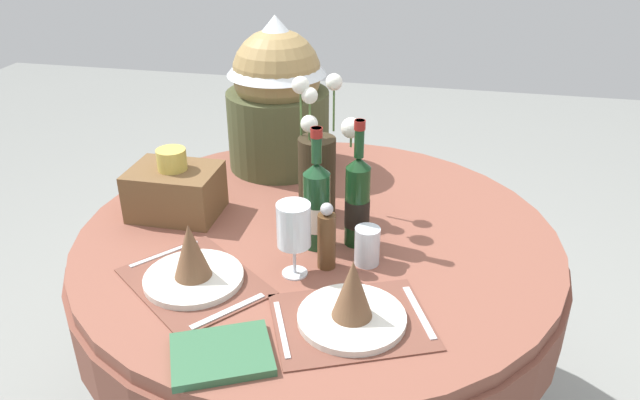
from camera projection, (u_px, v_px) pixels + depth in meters
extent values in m
cylinder|color=brown|center=(318.00, 237.00, 1.71)|extent=(1.32, 1.32, 0.04)
cylinder|color=brown|center=(318.00, 267.00, 1.76)|extent=(1.35, 1.35, 0.16)
cylinder|color=black|center=(318.00, 341.00, 1.89)|extent=(0.12, 0.12, 0.71)
cube|color=brown|center=(194.00, 281.00, 1.49)|extent=(0.43, 0.42, 0.00)
cylinder|color=silver|center=(194.00, 278.00, 1.48)|extent=(0.24, 0.24, 0.02)
cone|color=brown|center=(191.00, 250.00, 1.45)|extent=(0.09, 0.09, 0.14)
cube|color=silver|center=(164.00, 254.00, 1.59)|extent=(0.13, 0.16, 0.00)
cube|color=silver|center=(228.00, 311.00, 1.38)|extent=(0.13, 0.16, 0.00)
cube|color=brown|center=(352.00, 321.00, 1.35)|extent=(0.41, 0.37, 0.00)
cylinder|color=silver|center=(352.00, 318.00, 1.35)|extent=(0.24, 0.24, 0.02)
cone|color=brown|center=(353.00, 289.00, 1.31)|extent=(0.09, 0.09, 0.14)
cube|color=silver|center=(282.00, 329.00, 1.32)|extent=(0.08, 0.18, 0.00)
cube|color=silver|center=(419.00, 312.00, 1.38)|extent=(0.09, 0.18, 0.00)
cylinder|color=#332819|center=(317.00, 178.00, 1.74)|extent=(0.11, 0.11, 0.24)
sphere|color=white|center=(309.00, 124.00, 1.65)|extent=(0.05, 0.05, 0.05)
cylinder|color=#4C7038|center=(309.00, 134.00, 1.67)|extent=(0.01, 0.01, 0.03)
sphere|color=white|center=(301.00, 85.00, 1.64)|extent=(0.05, 0.05, 0.05)
cylinder|color=#4C7038|center=(301.00, 113.00, 1.67)|extent=(0.01, 0.01, 0.13)
sphere|color=white|center=(334.00, 82.00, 1.67)|extent=(0.05, 0.05, 0.05)
cylinder|color=#4C7038|center=(334.00, 109.00, 1.70)|extent=(0.01, 0.01, 0.13)
sphere|color=white|center=(351.00, 128.00, 1.60)|extent=(0.05, 0.05, 0.05)
cylinder|color=#4C7038|center=(351.00, 141.00, 1.62)|extent=(0.01, 0.01, 0.04)
sphere|color=white|center=(310.00, 95.00, 1.64)|extent=(0.04, 0.04, 0.04)
cylinder|color=#4C7038|center=(310.00, 119.00, 1.67)|extent=(0.01, 0.01, 0.11)
cylinder|color=#194223|center=(317.00, 211.00, 1.59)|extent=(0.07, 0.07, 0.21)
cylinder|color=silver|center=(317.00, 216.00, 1.60)|extent=(0.07, 0.07, 0.07)
cone|color=#194223|center=(317.00, 168.00, 1.54)|extent=(0.07, 0.07, 0.03)
cylinder|color=#194223|center=(317.00, 145.00, 1.51)|extent=(0.03, 0.03, 0.09)
cylinder|color=maroon|center=(317.00, 133.00, 1.49)|extent=(0.03, 0.03, 0.02)
cylinder|color=#143819|center=(357.00, 206.00, 1.60)|extent=(0.06, 0.06, 0.22)
cylinder|color=black|center=(357.00, 212.00, 1.61)|extent=(0.07, 0.07, 0.08)
cone|color=#143819|center=(359.00, 162.00, 1.54)|extent=(0.06, 0.06, 0.03)
cylinder|color=#143819|center=(359.00, 139.00, 1.51)|extent=(0.02, 0.02, 0.10)
cylinder|color=maroon|center=(360.00, 125.00, 1.50)|extent=(0.03, 0.03, 0.02)
cylinder|color=silver|center=(295.00, 273.00, 1.52)|extent=(0.06, 0.06, 0.00)
cylinder|color=silver|center=(294.00, 259.00, 1.50)|extent=(0.01, 0.01, 0.08)
cylinder|color=silver|center=(294.00, 225.00, 1.46)|extent=(0.08, 0.08, 0.11)
cylinder|color=silver|center=(367.00, 246.00, 1.54)|extent=(0.06, 0.06, 0.10)
cylinder|color=brown|center=(327.00, 241.00, 1.52)|extent=(0.05, 0.05, 0.15)
sphere|color=#B7B7BC|center=(327.00, 209.00, 1.47)|extent=(0.03, 0.03, 0.03)
cube|color=#336642|center=(222.00, 354.00, 1.25)|extent=(0.25, 0.23, 0.02)
cylinder|color=#474C2D|center=(279.00, 129.00, 2.05)|extent=(0.34, 0.34, 0.26)
sphere|color=#9E7F4C|center=(277.00, 74.00, 1.96)|extent=(0.29, 0.29, 0.29)
cone|color=silver|center=(276.00, 45.00, 1.92)|extent=(0.32, 0.32, 0.18)
cube|color=brown|center=(175.00, 192.00, 1.77)|extent=(0.25, 0.19, 0.14)
cylinder|color=gold|center=(172.00, 159.00, 1.72)|extent=(0.08, 0.08, 0.06)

